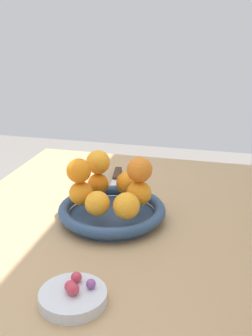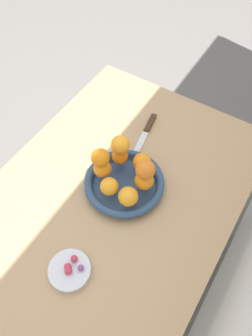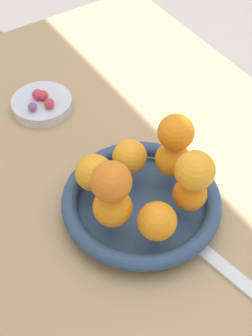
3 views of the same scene
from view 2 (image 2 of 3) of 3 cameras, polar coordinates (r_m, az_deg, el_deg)
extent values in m
plane|color=slate|center=(1.75, -1.76, -17.11)|extent=(6.00, 6.00, 0.00)
cube|color=tan|center=(1.08, -2.74, -5.62)|extent=(1.10, 0.76, 0.04)
cylinder|color=tan|center=(1.72, -2.07, 5.56)|extent=(0.05, 0.05, 0.70)
cylinder|color=tan|center=(1.60, 17.54, -4.08)|extent=(0.05, 0.05, 0.70)
cylinder|color=navy|center=(1.08, -0.29, -3.02)|extent=(0.22, 0.22, 0.01)
torus|color=navy|center=(1.06, -0.30, -2.46)|extent=(0.26, 0.26, 0.03)
cylinder|color=silver|center=(0.97, -9.76, -17.18)|extent=(0.12, 0.12, 0.02)
sphere|color=orange|center=(0.99, 0.52, -4.79)|extent=(0.06, 0.06, 0.06)
sphere|color=orange|center=(1.02, 3.17, -2.18)|extent=(0.06, 0.06, 0.06)
sphere|color=orange|center=(1.06, 2.79, 1.04)|extent=(0.06, 0.06, 0.06)
sphere|color=orange|center=(1.07, -1.06, 2.05)|extent=(0.05, 0.05, 0.05)
sphere|color=orange|center=(1.04, -4.11, -0.11)|extent=(0.06, 0.06, 0.06)
sphere|color=orange|center=(1.01, -3.16, -3.28)|extent=(0.06, 0.06, 0.06)
sphere|color=orange|center=(1.03, -0.99, 4.10)|extent=(0.06, 0.06, 0.06)
sphere|color=orange|center=(1.00, -4.49, 1.81)|extent=(0.06, 0.06, 0.06)
sphere|color=orange|center=(0.97, 3.41, -0.27)|extent=(0.06, 0.06, 0.06)
sphere|color=#8C4C99|center=(0.95, -7.89, -16.84)|extent=(0.02, 0.02, 0.02)
sphere|color=#C6384C|center=(0.95, -10.03, -17.19)|extent=(0.02, 0.02, 0.02)
sphere|color=#C6384C|center=(0.96, -9.04, -15.32)|extent=(0.02, 0.02, 0.02)
sphere|color=#C6384C|center=(0.95, -10.12, -16.57)|extent=(0.02, 0.02, 0.02)
cube|color=#3F2819|center=(1.25, 4.23, 7.80)|extent=(0.09, 0.03, 0.01)
cube|color=silver|center=(1.17, 2.04, 3.34)|extent=(0.17, 0.05, 0.01)
camera|label=1|loc=(0.61, -53.97, -58.75)|focal=45.00mm
camera|label=3|loc=(0.93, 37.08, 31.65)|focal=55.00mm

